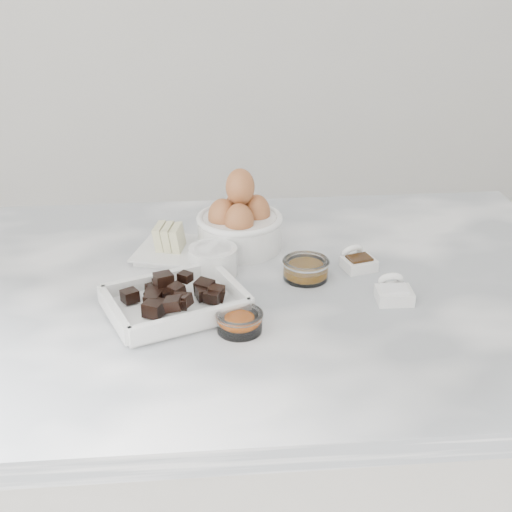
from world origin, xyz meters
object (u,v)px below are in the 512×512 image
at_px(butter_plate, 175,246).
at_px(honey_bowl, 306,269).
at_px(chocolate_dish, 175,299).
at_px(vanilla_spoon, 357,260).
at_px(egg_bowl, 240,223).
at_px(salt_spoon, 393,291).
at_px(sugar_ramekin, 213,260).
at_px(zest_bowl, 240,321).

relative_size(butter_plate, honey_bowl, 2.10).
xyz_separation_m(chocolate_dish, vanilla_spoon, (0.31, 0.13, -0.01)).
height_order(chocolate_dish, egg_bowl, egg_bowl).
bearing_deg(salt_spoon, honey_bowl, 146.55).
height_order(sugar_ramekin, salt_spoon, sugar_ramekin).
bearing_deg(zest_bowl, sugar_ramekin, 99.72).
height_order(butter_plate, zest_bowl, butter_plate).
xyz_separation_m(butter_plate, egg_bowl, (0.12, 0.02, 0.03)).
bearing_deg(sugar_ramekin, egg_bowl, 63.55).
xyz_separation_m(egg_bowl, zest_bowl, (-0.02, -0.29, -0.03)).
bearing_deg(egg_bowl, vanilla_spoon, -27.32).
xyz_separation_m(chocolate_dish, egg_bowl, (0.12, 0.23, 0.03)).
bearing_deg(salt_spoon, zest_bowl, -163.54).
bearing_deg(salt_spoon, butter_plate, 150.89).
relative_size(sugar_ramekin, honey_bowl, 1.03).
relative_size(sugar_ramekin, zest_bowl, 1.16).
bearing_deg(vanilla_spoon, chocolate_dish, -158.17).
distance_m(egg_bowl, zest_bowl, 0.30).
relative_size(butter_plate, salt_spoon, 2.40).
bearing_deg(sugar_ramekin, honey_bowl, -10.53).
height_order(honey_bowl, zest_bowl, honey_bowl).
height_order(sugar_ramekin, egg_bowl, egg_bowl).
relative_size(butter_plate, vanilla_spoon, 2.23).
relative_size(butter_plate, sugar_ramekin, 2.04).
bearing_deg(chocolate_dish, salt_spoon, 1.47).
bearing_deg(egg_bowl, chocolate_dish, -116.88).
relative_size(egg_bowl, zest_bowl, 2.23).
xyz_separation_m(butter_plate, zest_bowl, (0.10, -0.27, -0.00)).
bearing_deg(butter_plate, sugar_ramekin, -50.78).
bearing_deg(honey_bowl, chocolate_dish, -156.73).
relative_size(chocolate_dish, sugar_ramekin, 2.99).
relative_size(zest_bowl, vanilla_spoon, 0.94).
distance_m(sugar_ramekin, vanilla_spoon, 0.25).
height_order(sugar_ramekin, honey_bowl, sugar_ramekin).
relative_size(sugar_ramekin, egg_bowl, 0.52).
bearing_deg(chocolate_dish, zest_bowl, -34.43).
xyz_separation_m(butter_plate, salt_spoon, (0.35, -0.20, -0.00)).
distance_m(sugar_ramekin, egg_bowl, 0.12).
bearing_deg(honey_bowl, salt_spoon, -33.45).
distance_m(chocolate_dish, egg_bowl, 0.26).
distance_m(chocolate_dish, vanilla_spoon, 0.34).
xyz_separation_m(chocolate_dish, butter_plate, (-0.00, 0.20, -0.00)).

